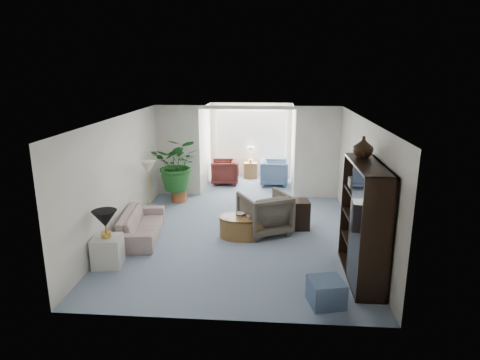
# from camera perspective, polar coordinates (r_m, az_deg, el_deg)

# --- Properties ---
(floor) EXTENTS (6.00, 6.00, 0.00)m
(floor) POSITION_cam_1_polar(r_m,az_deg,el_deg) (8.93, -0.30, -7.84)
(floor) COLOR #879CB3
(floor) RESTS_ON ground
(sunroom_floor) EXTENTS (2.60, 2.60, 0.00)m
(sunroom_floor) POSITION_cam_1_polar(r_m,az_deg,el_deg) (12.80, 1.21, -0.72)
(sunroom_floor) COLOR #879CB3
(sunroom_floor) RESTS_ON ground
(back_pier_left) EXTENTS (1.20, 0.12, 2.50)m
(back_pier_left) POSITION_cam_1_polar(r_m,az_deg,el_deg) (11.71, -8.42, 3.92)
(back_pier_left) COLOR white
(back_pier_left) RESTS_ON ground
(back_pier_right) EXTENTS (1.20, 0.12, 2.50)m
(back_pier_right) POSITION_cam_1_polar(r_m,az_deg,el_deg) (11.48, 10.45, 3.62)
(back_pier_right) COLOR white
(back_pier_right) RESTS_ON ground
(back_header) EXTENTS (2.60, 0.12, 0.10)m
(back_header) POSITION_cam_1_polar(r_m,az_deg,el_deg) (11.27, 0.95, 9.82)
(back_header) COLOR white
(back_header) RESTS_ON back_pier_left
(window_pane) EXTENTS (2.20, 0.02, 1.50)m
(window_pane) POSITION_cam_1_polar(r_m,az_deg,el_deg) (13.56, 1.50, 6.22)
(window_pane) COLOR white
(window_blinds) EXTENTS (2.20, 0.02, 1.50)m
(window_blinds) POSITION_cam_1_polar(r_m,az_deg,el_deg) (13.53, 1.49, 6.21)
(window_blinds) COLOR white
(framed_picture) EXTENTS (0.04, 0.50, 0.40)m
(framed_picture) POSITION_cam_1_polar(r_m,az_deg,el_deg) (8.48, 16.45, 2.37)
(framed_picture) COLOR #B6AD92
(sofa) EXTENTS (0.97, 1.98, 0.55)m
(sofa) POSITION_cam_1_polar(r_m,az_deg,el_deg) (9.11, -13.25, -5.90)
(sofa) COLOR #BDB3A0
(sofa) RESTS_ON ground
(end_table) EXTENTS (0.55, 0.55, 0.55)m
(end_table) POSITION_cam_1_polar(r_m,az_deg,el_deg) (8.01, -17.53, -9.23)
(end_table) COLOR silver
(end_table) RESTS_ON ground
(table_lamp) EXTENTS (0.44, 0.44, 0.30)m
(table_lamp) POSITION_cam_1_polar(r_m,az_deg,el_deg) (7.78, -17.89, -5.04)
(table_lamp) COLOR black
(table_lamp) RESTS_ON end_table
(floor_lamp) EXTENTS (0.36, 0.36, 0.28)m
(floor_lamp) POSITION_cam_1_polar(r_m,az_deg,el_deg) (9.90, -12.39, 1.72)
(floor_lamp) COLOR beige
(floor_lamp) RESTS_ON ground
(coffee_table) EXTENTS (1.17, 1.17, 0.45)m
(coffee_table) POSITION_cam_1_polar(r_m,az_deg,el_deg) (8.88, 0.26, -6.39)
(coffee_table) COLOR #926035
(coffee_table) RESTS_ON ground
(coffee_bowl) EXTENTS (0.24, 0.24, 0.05)m
(coffee_bowl) POSITION_cam_1_polar(r_m,az_deg,el_deg) (8.89, -0.02, -4.65)
(coffee_bowl) COLOR silver
(coffee_bowl) RESTS_ON coffee_table
(coffee_cup) EXTENTS (0.12, 0.12, 0.09)m
(coffee_cup) POSITION_cam_1_polar(r_m,az_deg,el_deg) (8.69, 1.20, -5.00)
(coffee_cup) COLOR beige
(coffee_cup) RESTS_ON coffee_table
(wingback_chair) EXTENTS (1.30, 1.31, 0.89)m
(wingback_chair) POSITION_cam_1_polar(r_m,az_deg,el_deg) (9.06, 3.38, -4.49)
(wingback_chair) COLOR #5F5A4B
(wingback_chair) RESTS_ON ground
(side_table_dark) EXTENTS (0.58, 0.49, 0.64)m
(side_table_dark) POSITION_cam_1_polar(r_m,az_deg,el_deg) (9.40, 7.69, -4.68)
(side_table_dark) COLOR black
(side_table_dark) RESTS_ON ground
(entertainment_cabinet) EXTENTS (0.48, 1.78, 1.98)m
(entertainment_cabinet) POSITION_cam_1_polar(r_m,az_deg,el_deg) (7.29, 16.49, -5.47)
(entertainment_cabinet) COLOR black
(entertainment_cabinet) RESTS_ON ground
(cabinet_urn) EXTENTS (0.35, 0.35, 0.36)m
(cabinet_urn) POSITION_cam_1_polar(r_m,az_deg,el_deg) (7.46, 16.39, 4.35)
(cabinet_urn) COLOR black
(cabinet_urn) RESTS_ON entertainment_cabinet
(ottoman) EXTENTS (0.59, 0.59, 0.40)m
(ottoman) POSITION_cam_1_polar(r_m,az_deg,el_deg) (6.66, 11.62, -14.68)
(ottoman) COLOR slate
(ottoman) RESTS_ON ground
(plant_pot) EXTENTS (0.40, 0.40, 0.32)m
(plant_pot) POSITION_cam_1_polar(r_m,az_deg,el_deg) (11.33, -8.27, -2.12)
(plant_pot) COLOR brown
(plant_pot) RESTS_ON ground
(house_plant) EXTENTS (1.27, 1.10, 1.41)m
(house_plant) POSITION_cam_1_polar(r_m,az_deg,el_deg) (11.11, -8.44, 2.15)
(house_plant) COLOR #1F5C20
(house_plant) RESTS_ON plant_pot
(sunroom_chair_blue) EXTENTS (0.87, 0.84, 0.76)m
(sunroom_chair_blue) POSITION_cam_1_polar(r_m,az_deg,el_deg) (12.82, 4.62, 1.02)
(sunroom_chair_blue) COLOR slate
(sunroom_chair_blue) RESTS_ON ground
(sunroom_chair_maroon) EXTENTS (0.85, 0.83, 0.74)m
(sunroom_chair_maroon) POSITION_cam_1_polar(r_m,az_deg,el_deg) (12.90, -2.05, 1.11)
(sunroom_chair_maroon) COLOR #521E1C
(sunroom_chair_maroon) RESTS_ON ground
(sunroom_table) EXTENTS (0.43, 0.34, 0.51)m
(sunroom_table) POSITION_cam_1_polar(r_m,az_deg,el_deg) (13.59, 1.45, 1.34)
(sunroom_table) COLOR #926035
(sunroom_table) RESTS_ON ground
(shelf_clutter) EXTENTS (0.30, 1.22, 1.06)m
(shelf_clutter) POSITION_cam_1_polar(r_m,az_deg,el_deg) (7.07, 16.47, -4.30)
(shelf_clutter) COLOR #292623
(shelf_clutter) RESTS_ON entertainment_cabinet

